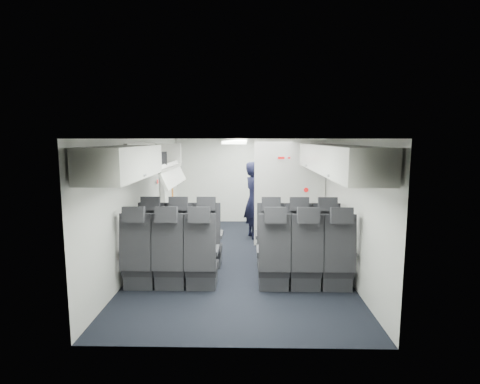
{
  "coord_description": "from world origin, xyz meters",
  "views": [
    {
      "loc": [
        0.14,
        -6.61,
        2.15
      ],
      "look_at": [
        0.0,
        0.4,
        1.15
      ],
      "focal_mm": 28.0,
      "sensor_mm": 36.0,
      "label": 1
    }
  ],
  "objects_px": {
    "galley_unit": "(280,187)",
    "flight_attendant": "(254,200)",
    "carry_on_bag": "(152,160)",
    "seat_row_front": "(239,244)",
    "boarding_door": "(167,193)",
    "seat_row_mid": "(237,261)"
  },
  "relations": [
    {
      "from": "galley_unit",
      "to": "carry_on_bag",
      "type": "distance_m",
      "value": 4.1
    },
    {
      "from": "seat_row_front",
      "to": "seat_row_mid",
      "type": "xyz_separation_m",
      "value": [
        0.0,
        -0.9,
        0.0
      ]
    },
    {
      "from": "seat_row_front",
      "to": "boarding_door",
      "type": "xyz_separation_m",
      "value": [
        -1.64,
        2.09,
        0.55
      ]
    },
    {
      "from": "seat_row_mid",
      "to": "flight_attendant",
      "type": "distance_m",
      "value": 2.88
    },
    {
      "from": "seat_row_mid",
      "to": "flight_attendant",
      "type": "height_order",
      "value": "flight_attendant"
    },
    {
      "from": "seat_row_front",
      "to": "boarding_door",
      "type": "bearing_deg",
      "value": 128.16
    },
    {
      "from": "boarding_door",
      "to": "carry_on_bag",
      "type": "relative_size",
      "value": 4.46
    },
    {
      "from": "galley_unit",
      "to": "boarding_door",
      "type": "distance_m",
      "value": 2.84
    },
    {
      "from": "flight_attendant",
      "to": "boarding_door",
      "type": "bearing_deg",
      "value": 67.43
    },
    {
      "from": "flight_attendant",
      "to": "galley_unit",
      "type": "bearing_deg",
      "value": -45.22
    },
    {
      "from": "seat_row_mid",
      "to": "seat_row_front",
      "type": "bearing_deg",
      "value": 90.0
    },
    {
      "from": "carry_on_bag",
      "to": "flight_attendant",
      "type": "bearing_deg",
      "value": 55.7
    },
    {
      "from": "seat_row_front",
      "to": "carry_on_bag",
      "type": "xyz_separation_m",
      "value": [
        -1.43,
        0.02,
        1.41
      ]
    },
    {
      "from": "boarding_door",
      "to": "galley_unit",
      "type": "bearing_deg",
      "value": 24.28
    },
    {
      "from": "galley_unit",
      "to": "flight_attendant",
      "type": "bearing_deg",
      "value": -117.14
    },
    {
      "from": "seat_row_front",
      "to": "flight_attendant",
      "type": "relative_size",
      "value": 2.0
    },
    {
      "from": "carry_on_bag",
      "to": "galley_unit",
      "type": "bearing_deg",
      "value": 61.03
    },
    {
      "from": "seat_row_front",
      "to": "flight_attendant",
      "type": "height_order",
      "value": "flight_attendant"
    },
    {
      "from": "seat_row_front",
      "to": "galley_unit",
      "type": "bearing_deg",
      "value": 73.72
    },
    {
      "from": "flight_attendant",
      "to": "carry_on_bag",
      "type": "relative_size",
      "value": 3.99
    },
    {
      "from": "seat_row_front",
      "to": "flight_attendant",
      "type": "bearing_deg",
      "value": 81.93
    },
    {
      "from": "seat_row_mid",
      "to": "carry_on_bag",
      "type": "bearing_deg",
      "value": 147.09
    }
  ]
}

